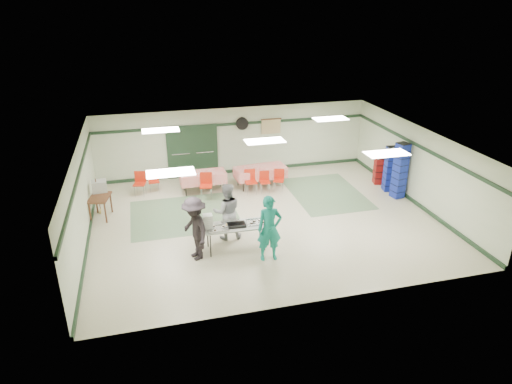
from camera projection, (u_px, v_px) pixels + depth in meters
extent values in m
plane|color=beige|center=(264.00, 219.00, 14.94)|extent=(11.00, 11.00, 0.00)
plane|color=white|center=(265.00, 140.00, 13.86)|extent=(11.00, 11.00, 0.00)
plane|color=beige|center=(235.00, 141.00, 18.40)|extent=(11.00, 0.00, 11.00)
plane|color=beige|center=(317.00, 253.00, 10.41)|extent=(11.00, 0.00, 11.00)
plane|color=beige|center=(81.00, 199.00, 13.14)|extent=(0.00, 9.00, 9.00)
plane|color=beige|center=(419.00, 166.00, 15.66)|extent=(0.00, 9.00, 9.00)
cube|color=#1C331F|center=(235.00, 124.00, 18.09)|extent=(11.00, 0.06, 0.10)
cube|color=#1C331F|center=(236.00, 171.00, 18.89)|extent=(11.00, 0.06, 0.12)
cube|color=#1C331F|center=(78.00, 177.00, 12.87)|extent=(0.06, 9.00, 0.10)
cube|color=#1C331F|center=(88.00, 238.00, 13.66)|extent=(0.06, 9.00, 0.12)
cube|color=#1C331F|center=(421.00, 147.00, 15.37)|extent=(0.06, 9.00, 0.10)
cube|color=#1C331F|center=(413.00, 200.00, 16.17)|extent=(0.06, 9.00, 0.12)
cube|color=slate|center=(184.00, 215.00, 15.25)|extent=(3.50, 3.00, 0.01)
cube|color=slate|center=(326.00, 193.00, 16.91)|extent=(2.50, 3.50, 0.01)
cube|color=#999C9A|center=(181.00, 153.00, 17.96)|extent=(0.90, 0.06, 2.10)
cube|color=#999C9A|center=(205.00, 151.00, 18.18)|extent=(0.90, 0.06, 2.10)
cube|color=#1C331F|center=(193.00, 152.00, 18.05)|extent=(2.00, 0.03, 2.15)
cylinder|color=black|center=(242.00, 124.00, 18.13)|extent=(0.50, 0.10, 0.50)
cube|color=#D5BE85|center=(271.00, 126.00, 18.49)|extent=(0.80, 0.02, 0.60)
cube|color=#B2B3AE|center=(236.00, 226.00, 12.95)|extent=(1.81, 0.76, 0.04)
cylinder|color=black|center=(211.00, 246.00, 12.67)|extent=(0.04, 0.04, 0.72)
cylinder|color=black|center=(265.00, 239.00, 13.01)|extent=(0.04, 0.04, 0.72)
cylinder|color=black|center=(208.00, 236.00, 13.20)|extent=(0.04, 0.04, 0.72)
cylinder|color=black|center=(260.00, 230.00, 13.53)|extent=(0.04, 0.04, 0.72)
cube|color=silver|center=(257.00, 222.00, 13.08)|extent=(0.56, 0.43, 0.02)
cube|color=silver|center=(231.00, 224.00, 12.98)|extent=(0.55, 0.42, 0.02)
cube|color=silver|center=(218.00, 229.00, 12.71)|extent=(0.56, 0.43, 0.02)
cube|color=black|center=(236.00, 225.00, 12.87)|extent=(0.52, 0.33, 0.08)
cube|color=white|center=(208.00, 221.00, 12.69)|extent=(0.26, 0.24, 0.42)
imported|color=#138576|center=(269.00, 229.00, 12.37)|extent=(0.71, 0.48, 1.87)
imported|color=gray|center=(227.00, 211.00, 13.48)|extent=(0.89, 0.71, 1.76)
imported|color=black|center=(195.00, 229.00, 12.42)|extent=(0.99, 1.33, 1.84)
cube|color=red|center=(260.00, 168.00, 17.29)|extent=(2.00, 1.02, 0.05)
cube|color=red|center=(260.00, 172.00, 17.36)|extent=(2.00, 1.05, 0.40)
cylinder|color=black|center=(243.00, 183.00, 16.91)|extent=(0.04, 0.04, 0.72)
cylinder|color=black|center=(283.00, 177.00, 17.42)|extent=(0.04, 0.04, 0.72)
cylinder|color=black|center=(238.00, 177.00, 17.46)|extent=(0.04, 0.04, 0.72)
cylinder|color=black|center=(277.00, 171.00, 17.97)|extent=(0.04, 0.04, 0.72)
cube|color=red|center=(203.00, 173.00, 16.78)|extent=(1.68, 0.76, 0.05)
cube|color=red|center=(203.00, 178.00, 16.86)|extent=(1.68, 0.78, 0.40)
cylinder|color=black|center=(186.00, 187.00, 16.52)|extent=(0.04, 0.04, 0.72)
cylinder|color=black|center=(223.00, 183.00, 16.87)|extent=(0.04, 0.04, 0.72)
cylinder|color=black|center=(184.00, 182.00, 17.01)|extent=(0.04, 0.04, 0.72)
cylinder|color=black|center=(220.00, 178.00, 17.36)|extent=(0.04, 0.04, 0.72)
cube|color=red|center=(265.00, 182.00, 16.84)|extent=(0.41, 0.41, 0.04)
cube|color=red|center=(264.00, 175.00, 16.91)|extent=(0.37, 0.08, 0.37)
cylinder|color=silver|center=(261.00, 189.00, 16.78)|extent=(0.02, 0.02, 0.39)
cylinder|color=silver|center=(269.00, 189.00, 16.81)|extent=(0.02, 0.02, 0.39)
cylinder|color=silver|center=(260.00, 186.00, 17.05)|extent=(0.02, 0.02, 0.39)
cylinder|color=silver|center=(268.00, 186.00, 17.08)|extent=(0.02, 0.02, 0.39)
cube|color=red|center=(251.00, 182.00, 16.70)|extent=(0.42, 0.42, 0.04)
cube|color=red|center=(250.00, 174.00, 16.78)|extent=(0.42, 0.04, 0.42)
cylinder|color=silver|center=(247.00, 190.00, 16.61)|extent=(0.02, 0.02, 0.44)
cylinder|color=silver|center=(256.00, 189.00, 16.68)|extent=(0.02, 0.02, 0.44)
cylinder|color=silver|center=(245.00, 187.00, 16.91)|extent=(0.02, 0.02, 0.44)
cylinder|color=silver|center=(254.00, 186.00, 16.98)|extent=(0.02, 0.02, 0.44)
cube|color=red|center=(279.00, 180.00, 16.96)|extent=(0.50, 0.50, 0.04)
cube|color=red|center=(279.00, 174.00, 17.03)|extent=(0.36, 0.19, 0.38)
cylinder|color=silver|center=(274.00, 187.00, 16.93)|extent=(0.02, 0.02, 0.40)
cylinder|color=silver|center=(282.00, 188.00, 16.89)|extent=(0.02, 0.02, 0.40)
cylinder|color=silver|center=(275.00, 184.00, 17.21)|extent=(0.02, 0.02, 0.40)
cylinder|color=silver|center=(283.00, 184.00, 17.16)|extent=(0.02, 0.02, 0.40)
cube|color=red|center=(206.00, 186.00, 16.32)|extent=(0.51, 0.51, 0.04)
cube|color=red|center=(206.00, 178.00, 16.40)|extent=(0.43, 0.13, 0.43)
cylinder|color=silver|center=(201.00, 194.00, 16.25)|extent=(0.02, 0.02, 0.45)
cylinder|color=silver|center=(211.00, 194.00, 16.26)|extent=(0.02, 0.02, 0.45)
cylinder|color=silver|center=(202.00, 191.00, 16.57)|extent=(0.02, 0.02, 0.45)
cylinder|color=silver|center=(211.00, 190.00, 16.58)|extent=(0.02, 0.02, 0.45)
cube|color=red|center=(154.00, 181.00, 16.86)|extent=(0.41, 0.41, 0.04)
cube|color=red|center=(153.00, 174.00, 16.93)|extent=(0.39, 0.06, 0.38)
cylinder|color=silver|center=(150.00, 189.00, 16.77)|extent=(0.02, 0.02, 0.40)
cylinder|color=silver|center=(159.00, 188.00, 16.86)|extent=(0.02, 0.02, 0.40)
cylinder|color=silver|center=(150.00, 186.00, 17.04)|extent=(0.02, 0.02, 0.40)
cylinder|color=silver|center=(158.00, 185.00, 17.12)|extent=(0.02, 0.02, 0.40)
cube|color=red|center=(140.00, 184.00, 16.55)|extent=(0.50, 0.50, 0.04)
cube|color=red|center=(140.00, 176.00, 16.63)|extent=(0.40, 0.15, 0.41)
cylinder|color=silver|center=(135.00, 192.00, 16.50)|extent=(0.02, 0.02, 0.43)
cylinder|color=silver|center=(144.00, 192.00, 16.49)|extent=(0.02, 0.02, 0.43)
cylinder|color=silver|center=(137.00, 188.00, 16.80)|extent=(0.02, 0.02, 0.43)
cylinder|color=silver|center=(146.00, 188.00, 16.79)|extent=(0.02, 0.02, 0.43)
cube|color=navy|center=(390.00, 169.00, 16.83)|extent=(0.43, 0.43, 1.71)
cube|color=maroon|center=(380.00, 170.00, 17.59)|extent=(0.50, 0.50, 1.07)
cube|color=navy|center=(400.00, 171.00, 16.19)|extent=(0.46, 0.46, 2.04)
cube|color=brown|center=(99.00, 198.00, 14.79)|extent=(0.78, 1.03, 0.05)
cube|color=brown|center=(90.00, 213.00, 14.57)|extent=(0.05, 0.05, 0.70)
cube|color=brown|center=(106.00, 213.00, 14.60)|extent=(0.05, 0.05, 0.70)
cube|color=brown|center=(97.00, 203.00, 15.28)|extent=(0.05, 0.05, 0.70)
cube|color=brown|center=(111.00, 203.00, 15.30)|extent=(0.05, 0.05, 0.70)
cube|color=#B0B0AB|center=(99.00, 186.00, 15.12)|extent=(0.51, 0.46, 0.38)
cylinder|color=brown|center=(98.00, 195.00, 15.20)|extent=(0.05, 0.20, 1.22)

